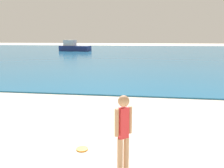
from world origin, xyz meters
TOP-DOWN VIEW (x-y plane):
  - water at (0.00, 40.56)m, footprint 160.00×60.00m
  - person_standing at (0.83, 4.86)m, footprint 0.29×0.25m
  - frisbee at (-0.17, 5.72)m, footprint 0.26×0.26m
  - boat_far at (-11.65, 41.97)m, footprint 6.02×3.04m

SIDE VIEW (x-z plane):
  - frisbee at x=-0.17m, z-range 0.00..0.03m
  - water at x=0.00m, z-range 0.00..0.06m
  - boat_far at x=-11.65m, z-range -0.24..1.72m
  - person_standing at x=0.83m, z-range 0.10..1.62m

